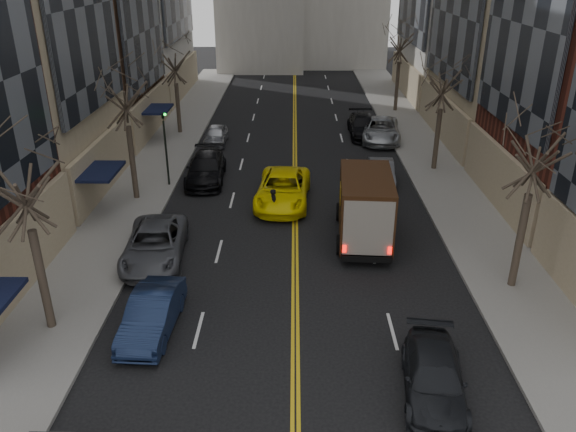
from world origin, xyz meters
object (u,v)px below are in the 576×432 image
ups_truck (365,206)px  observer_sedan (434,378)px  taxi (283,189)px  pedestrian (274,204)px

ups_truck → observer_sedan: 10.69m
ups_truck → taxi: size_ratio=1.05×
taxi → pedestrian: 2.05m
ups_truck → observer_sedan: ups_truck is taller
ups_truck → pedestrian: size_ratio=3.89×
observer_sedan → pedestrian: size_ratio=2.90×
pedestrian → taxi: bearing=-17.1°
ups_truck → pedestrian: 4.96m
taxi → pedestrian: bearing=-97.7°
taxi → pedestrian: (-0.42, -2.01, -0.02)m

